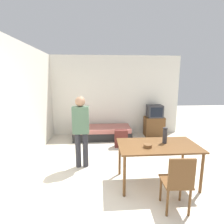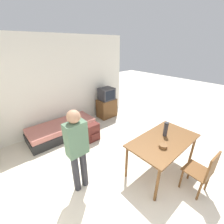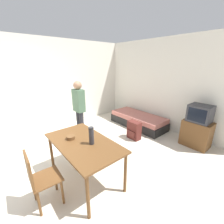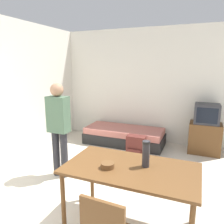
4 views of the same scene
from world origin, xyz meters
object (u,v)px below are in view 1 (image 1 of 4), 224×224
tv (154,122)px  mate_bowl (148,146)px  dining_table (158,149)px  thermos_flask (165,135)px  backpack (121,138)px  wooden_chair (178,181)px  person_standing (81,127)px  daybed (103,132)px

tv → mate_bowl: (-1.02, -2.83, 0.29)m
tv → dining_table: 2.83m
thermos_flask → backpack: thermos_flask is taller
thermos_flask → mate_bowl: (-0.37, -0.19, -0.13)m
dining_table → wooden_chair: (0.05, -0.75, -0.18)m
dining_table → tv: bearing=73.7°
person_standing → dining_table: bearing=-26.5°
dining_table → wooden_chair: wooden_chair is taller
dining_table → thermos_flask: (0.15, 0.07, 0.24)m
daybed → dining_table: (0.97, -2.59, 0.49)m
mate_bowl → daybed: bearing=105.4°
dining_table → thermos_flask: bearing=26.7°
tv → backpack: (-1.24, -0.91, -0.25)m
daybed → dining_table: dining_table is taller
thermos_flask → mate_bowl: bearing=-153.1°
wooden_chair → mate_bowl: size_ratio=6.09×
tv → wooden_chair: tv is taller
daybed → dining_table: bearing=-69.5°
mate_bowl → wooden_chair: bearing=-66.5°
daybed → tv: (1.76, 0.13, 0.30)m
thermos_flask → mate_bowl: thermos_flask is taller
thermos_flask → backpack: (-0.60, 1.73, -0.67)m
dining_table → mate_bowl: 0.28m
dining_table → thermos_flask: size_ratio=4.92×
dining_table → person_standing: person_standing is taller
tv → dining_table: size_ratio=0.74×
tv → backpack: bearing=-143.8°
mate_bowl → backpack: (-0.22, 1.92, -0.54)m
daybed → person_standing: bearing=-104.7°
wooden_chair → person_standing: size_ratio=0.57×
mate_bowl → backpack: mate_bowl is taller
tv → thermos_flask: bearing=-103.8°
dining_table → mate_bowl: size_ratio=9.86×
daybed → mate_bowl: bearing=-74.6°
wooden_chair → tv: bearing=77.9°
mate_bowl → dining_table: bearing=27.0°
daybed → person_standing: (-0.49, -1.86, 0.72)m
backpack → wooden_chair: bearing=-78.9°
tv → wooden_chair: 3.54m
daybed → backpack: size_ratio=3.72×
tv → thermos_flask: 2.75m
wooden_chair → backpack: 2.62m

